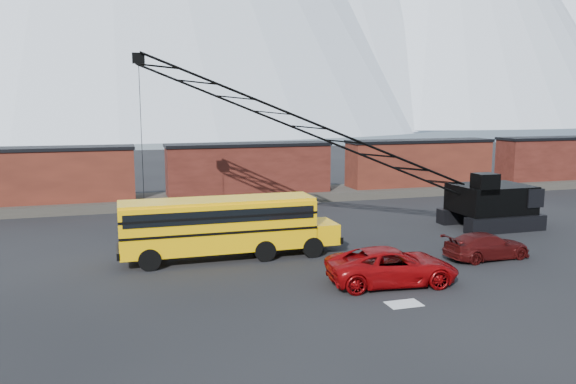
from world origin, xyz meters
name	(u,v)px	position (x,y,z in m)	size (l,w,h in m)	color
ground	(353,277)	(0.00, 0.00, 0.00)	(160.00, 160.00, 0.00)	black
gravel_berm	(249,197)	(0.00, 22.00, 0.35)	(120.00, 5.00, 0.70)	#48423B
boxcar_west_near	(41,175)	(-16.00, 22.00, 2.76)	(13.70, 3.10, 4.17)	#411912
boxcar_mid	(249,168)	(0.00, 22.00, 2.76)	(13.70, 3.10, 4.17)	#592019
boxcar_east_near	(419,163)	(16.00, 22.00, 2.76)	(13.70, 3.10, 4.17)	#411912
boxcar_east_far	(562,158)	(32.00, 22.00, 2.76)	(13.70, 3.10, 4.17)	#592019
snow_patch	(404,304)	(0.50, -4.00, 0.01)	(1.40, 0.90, 0.02)	silver
school_bus	(225,225)	(-5.18, 4.91, 1.79)	(11.65, 2.65, 3.19)	#F0AD05
red_pickup	(392,266)	(1.25, -1.46, 0.82)	(2.73, 5.93, 1.65)	maroon
maroon_suv	(487,246)	(7.96, 0.88, 0.68)	(1.91, 4.71, 1.37)	#3D0B0B
crawler_crane	(321,132)	(1.70, 9.18, 6.32)	(25.32, 5.78, 11.17)	black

